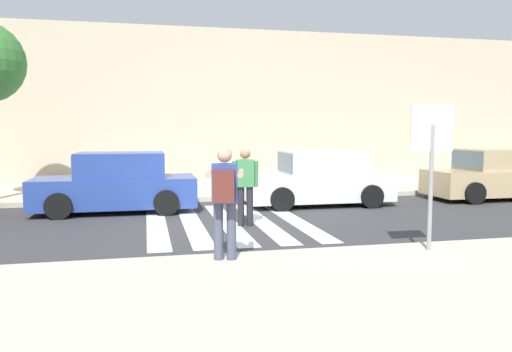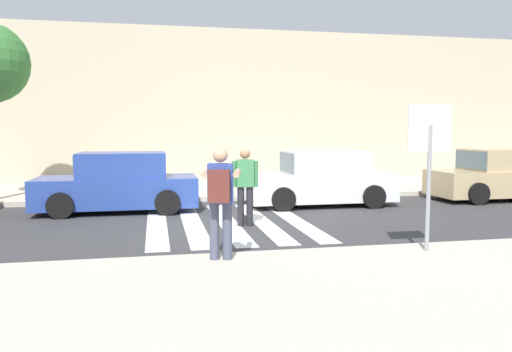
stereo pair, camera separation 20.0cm
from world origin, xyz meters
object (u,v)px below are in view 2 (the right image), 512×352
(parked_car_blue, at_px, (119,184))
(parked_car_tan, at_px, (499,176))
(parked_car_white, at_px, (321,180))
(stop_sign, at_px, (429,145))
(photographer_with_backpack, at_px, (220,193))
(pedestrian_crossing, at_px, (245,182))

(parked_car_blue, xyz_separation_m, parked_car_tan, (11.27, -0.00, 0.00))
(parked_car_white, distance_m, parked_car_tan, 5.73)
(stop_sign, xyz_separation_m, parked_car_tan, (5.96, 6.03, -1.16))
(photographer_with_backpack, distance_m, parked_car_white, 6.97)
(stop_sign, distance_m, parked_car_tan, 8.56)
(parked_car_blue, relative_size, parked_car_white, 1.00)
(parked_car_white, bearing_deg, parked_car_blue, 180.00)
(stop_sign, bearing_deg, photographer_with_backpack, 178.38)
(pedestrian_crossing, bearing_deg, photographer_with_backpack, -106.48)
(pedestrian_crossing, xyz_separation_m, parked_car_tan, (8.38, 2.62, -0.25))
(parked_car_blue, bearing_deg, photographer_with_backpack, -72.21)
(photographer_with_backpack, height_order, parked_car_blue, photographer_with_backpack)
(stop_sign, relative_size, pedestrian_crossing, 1.39)
(parked_car_tan, bearing_deg, pedestrian_crossing, -162.66)
(stop_sign, height_order, parked_car_tan, stop_sign)
(photographer_with_backpack, relative_size, parked_car_white, 0.42)
(pedestrian_crossing, distance_m, parked_car_white, 3.73)
(stop_sign, bearing_deg, parked_car_tan, 45.35)
(pedestrian_crossing, distance_m, parked_car_tan, 8.79)
(parked_car_blue, relative_size, parked_car_tan, 1.00)
(photographer_with_backpack, bearing_deg, parked_car_blue, 107.79)
(parked_car_white, bearing_deg, photographer_with_backpack, -121.45)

